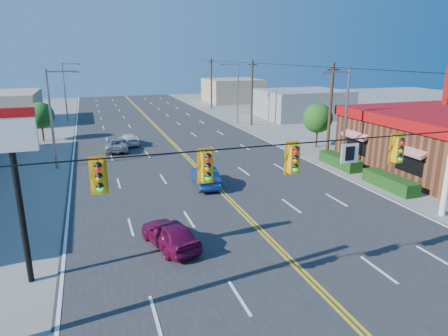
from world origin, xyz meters
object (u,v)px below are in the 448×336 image
object	(u,v)px
car_blue	(205,177)
pizza_hut_sign	(14,161)
car_magenta	(170,235)
car_silver	(117,145)
signal_span	(318,171)
car_white	(129,140)

from	to	relation	value
car_blue	pizza_hut_sign	bearing A→B (deg)	48.25
car_magenta	car_silver	bearing A→B (deg)	-102.86
car_magenta	car_blue	bearing A→B (deg)	-131.75
pizza_hut_sign	car_silver	world-z (taller)	pizza_hut_sign
car_magenta	car_silver	xyz separation A→B (m)	(-0.87, 21.52, -0.05)
signal_span	car_silver	bearing A→B (deg)	102.02
signal_span	car_silver	size ratio (longest dim) A/B	5.33
car_magenta	car_blue	world-z (taller)	car_blue
car_white	pizza_hut_sign	bearing A→B (deg)	70.99
car_magenta	car_silver	distance (m)	21.53
car_blue	car_silver	world-z (taller)	car_blue
signal_span	car_blue	xyz separation A→B (m)	(-0.58, 13.49, -4.19)
pizza_hut_sign	car_silver	distance (m)	23.62
car_silver	car_blue	bearing A→B (deg)	117.02
car_white	car_blue	bearing A→B (deg)	99.40
signal_span	car_magenta	size ratio (longest dim) A/B	6.04
signal_span	pizza_hut_sign	size ratio (longest dim) A/B	3.55
pizza_hut_sign	car_white	world-z (taller)	pizza_hut_sign
pizza_hut_sign	car_magenta	world-z (taller)	pizza_hut_sign
car_white	car_silver	size ratio (longest dim) A/B	0.87
signal_span	car_white	size ratio (longest dim) A/B	6.12
pizza_hut_sign	car_blue	bearing A→B (deg)	42.65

